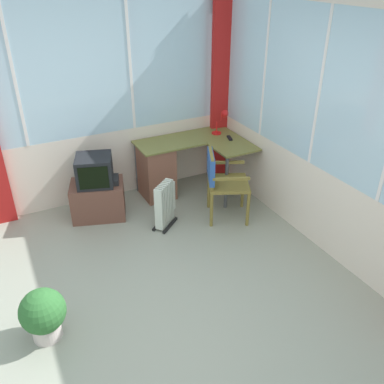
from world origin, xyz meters
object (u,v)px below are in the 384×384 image
Objects in this scene: tv_remote at (230,138)px; wooden_armchair at (219,176)px; desk at (163,167)px; space_heater at (165,204)px; desk_lamp at (224,119)px; potted_plant at (43,314)px; tv_on_stand at (97,190)px.

tv_remote is 0.17× the size of wooden_armchair.
desk is 2.44× the size of space_heater.
potted_plant is at bearing -147.28° from desk_lamp.
space_heater is at bearing 35.19° from potted_plant.
tv_on_stand is at bearing -177.28° from desk_lamp.
potted_plant is (-1.89, -1.84, -0.15)m from desk.
wooden_armchair reaches higher than desk.
tv_remote is (-0.01, -0.19, -0.21)m from desk_lamp.
space_heater is (-1.16, -0.46, -0.47)m from tv_remote.
desk is 0.95m from tv_on_stand.
desk_lamp is 0.70× the size of potted_plant.
desk reaches higher than potted_plant.
space_heater is (-0.66, 0.13, -0.28)m from wooden_armchair.
desk_lamp is at bearing 56.91° from wooden_armchair.
space_heater is (-1.17, -0.65, -0.68)m from desk_lamp.
desk is 9.26× the size of tv_remote.
tv_remote is at bearing -3.16° from tv_on_stand.
space_heater is at bearing -150.93° from desk_lamp.
desk is 0.93m from wooden_armchair.
tv_on_stand is at bearing 152.53° from wooden_armchair.
wooden_armchair reaches higher than space_heater.
space_heater is 1.97m from potted_plant.
desk is at bearing 115.02° from wooden_armchair.
space_heater is (-0.27, -0.70, -0.13)m from desk.
wooden_armchair is at bearing -64.98° from desk.
tv_remote is 1.33m from space_heater.
desk_lamp is 3.38m from potted_plant.
tv_remote is at bearing -92.93° from desk_lamp.
wooden_armchair is (0.39, -0.83, 0.16)m from desk.
wooden_armchair is (-0.50, -0.59, -0.19)m from tv_remote.
desk_lamp is 1.93m from tv_on_stand.
tv_remote reaches higher than space_heater.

